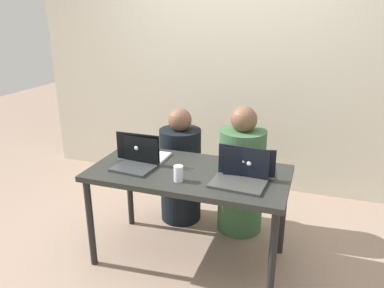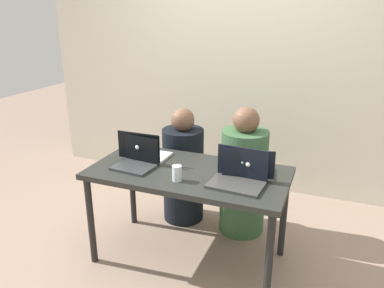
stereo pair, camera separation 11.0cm
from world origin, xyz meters
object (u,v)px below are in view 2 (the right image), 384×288
(person_on_right, at_px, (243,178))
(laptop_front_left, at_px, (136,161))
(laptop_front_right, at_px, (238,177))
(laptop_back_left, at_px, (144,152))
(laptop_back_right, at_px, (249,169))
(water_glass_center, at_px, (177,174))
(person_on_left, at_px, (183,171))

(person_on_right, xyz_separation_m, laptop_front_left, (-0.66, -0.63, 0.30))
(laptop_front_right, bearing_deg, laptop_back_left, 171.38)
(laptop_back_right, bearing_deg, person_on_right, -82.88)
(laptop_front_left, xyz_separation_m, laptop_back_left, (-0.03, 0.17, 0.00))
(laptop_front_left, distance_m, water_glass_center, 0.39)
(laptop_front_right, bearing_deg, laptop_back_right, 83.21)
(person_on_right, distance_m, water_glass_center, 0.84)
(person_on_left, xyz_separation_m, laptop_back_right, (0.69, -0.47, 0.32))
(person_on_left, height_order, water_glass_center, person_on_left)
(person_on_right, xyz_separation_m, laptop_back_right, (0.14, -0.47, 0.30))
(laptop_back_left, relative_size, water_glass_center, 3.21)
(laptop_back_left, xyz_separation_m, water_glass_center, (0.40, -0.28, -0.00))
(laptop_front_left, bearing_deg, person_on_left, 85.46)
(laptop_back_left, bearing_deg, laptop_back_right, 178.99)
(person_on_right, height_order, laptop_back_left, person_on_right)
(laptop_front_left, relative_size, laptop_back_left, 0.88)
(laptop_front_right, distance_m, laptop_back_left, 0.82)
(person_on_left, xyz_separation_m, person_on_right, (0.55, 0.00, 0.03))
(person_on_left, bearing_deg, laptop_back_left, 87.30)
(person_on_left, xyz_separation_m, laptop_back_left, (-0.14, -0.46, 0.33))
(person_on_right, height_order, laptop_front_right, person_on_right)
(laptop_front_left, distance_m, laptop_back_left, 0.17)
(person_on_left, distance_m, laptop_back_left, 0.58)
(laptop_back_left, distance_m, water_glass_center, 0.49)
(laptop_back_right, bearing_deg, person_on_left, -43.83)
(laptop_front_left, xyz_separation_m, laptop_back_right, (0.80, 0.16, 0.00))
(person_on_left, relative_size, laptop_front_right, 2.85)
(water_glass_center, bearing_deg, person_on_right, 68.90)
(water_glass_center, bearing_deg, laptop_front_left, 163.44)
(person_on_left, distance_m, water_glass_center, 0.85)
(laptop_back_right, bearing_deg, laptop_front_right, 69.58)
(water_glass_center, bearing_deg, laptop_back_right, 32.01)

